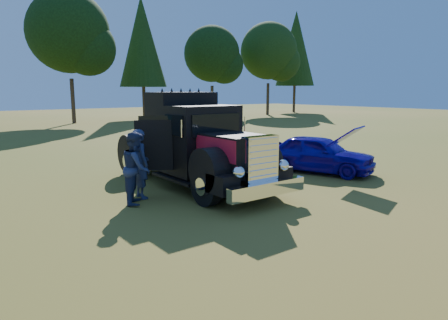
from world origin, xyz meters
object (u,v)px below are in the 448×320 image
hotrod_coupe (318,154)px  spectator_near (141,164)px  diamond_t_truck (196,147)px  spectator_far (136,168)px

hotrod_coupe → spectator_near: (-6.93, 0.66, 0.28)m
diamond_t_truck → spectator_far: diamond_t_truck is taller
hotrod_coupe → spectator_near: spectator_near is taller
hotrod_coupe → spectator_near: 6.97m
spectator_near → spectator_far: bearing=146.6°
spectator_near → diamond_t_truck: bearing=-79.0°
spectator_far → diamond_t_truck: bearing=-42.0°
spectator_near → spectator_far: spectator_near is taller
diamond_t_truck → hotrod_coupe: diamond_t_truck is taller
hotrod_coupe → spectator_far: spectator_far is taller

